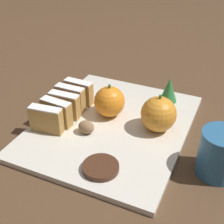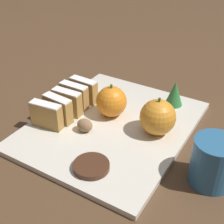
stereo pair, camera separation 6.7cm
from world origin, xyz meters
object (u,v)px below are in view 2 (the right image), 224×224
at_px(orange_far, 111,101).
at_px(chocolate_cookie, 91,166).
at_px(orange_near, 158,117).
at_px(walnut, 85,125).
at_px(coffee_mug, 214,162).

height_order(orange_far, chocolate_cookie, orange_far).
distance_m(orange_near, chocolate_cookie, 0.18).
relative_size(walnut, coffee_mug, 0.32).
relative_size(orange_near, orange_far, 1.07).
height_order(orange_near, orange_far, orange_near).
relative_size(orange_near, coffee_mug, 0.78).
xyz_separation_m(walnut, chocolate_cookie, (0.08, -0.09, -0.01)).
bearing_deg(coffee_mug, orange_far, 162.71).
relative_size(chocolate_cookie, coffee_mug, 0.63).
distance_m(orange_near, orange_far, 0.12).
bearing_deg(walnut, orange_far, 79.08).
relative_size(orange_far, walnut, 2.26).
height_order(chocolate_cookie, coffee_mug, coffee_mug).
bearing_deg(orange_near, coffee_mug, -27.23).
bearing_deg(orange_near, walnut, -150.81).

